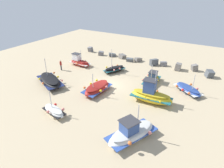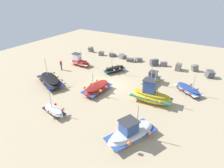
# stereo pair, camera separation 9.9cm
# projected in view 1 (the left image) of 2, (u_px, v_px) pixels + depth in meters

# --- Properties ---
(ground_plane) EXTENTS (55.75, 55.75, 0.00)m
(ground_plane) POSITION_uv_depth(u_px,v_px,m) (110.00, 85.00, 26.72)
(ground_plane) COLOR tan
(fishing_boat_0) EXTENTS (5.76, 4.15, 3.56)m
(fishing_boat_0) POSITION_uv_depth(u_px,v_px,m) (50.00, 81.00, 26.61)
(fishing_boat_0) COLOR black
(fishing_boat_0) RESTS_ON ground_plane
(fishing_boat_1) EXTENTS (5.03, 2.25, 4.02)m
(fishing_boat_1) POSITION_uv_depth(u_px,v_px,m) (151.00, 95.00, 22.50)
(fishing_boat_1) COLOR gold
(fishing_boat_1) RESTS_ON ground_plane
(fishing_boat_2) EXTENTS (3.98, 1.93, 2.75)m
(fishing_boat_2) POSITION_uv_depth(u_px,v_px,m) (79.00, 62.00, 33.02)
(fishing_boat_2) COLOR maroon
(fishing_boat_2) RESTS_ON ground_plane
(fishing_boat_3) EXTENTS (2.76, 3.83, 3.88)m
(fishing_boat_3) POSITION_uv_depth(u_px,v_px,m) (114.00, 69.00, 30.49)
(fishing_boat_3) COLOR black
(fishing_boat_3) RESTS_ON ground_plane
(fishing_boat_4) EXTENTS (3.70, 5.31, 3.35)m
(fishing_boat_4) POSITION_uv_depth(u_px,v_px,m) (131.00, 133.00, 17.13)
(fishing_boat_4) COLOR white
(fishing_boat_4) RESTS_ON ground_plane
(fishing_boat_5) EXTENTS (2.10, 3.95, 2.83)m
(fishing_boat_5) POSITION_uv_depth(u_px,v_px,m) (152.00, 79.00, 27.13)
(fishing_boat_5) COLOR gold
(fishing_boat_5) RESTS_ON ground_plane
(fishing_boat_6) EXTENTS (4.18, 3.66, 2.79)m
(fishing_boat_6) POSITION_uv_depth(u_px,v_px,m) (188.00, 89.00, 24.78)
(fishing_boat_6) COLOR #2D4C9E
(fishing_boat_6) RESTS_ON ground_plane
(fishing_boat_7) EXTENTS (2.49, 4.49, 2.93)m
(fishing_boat_7) POSITION_uv_depth(u_px,v_px,m) (97.00, 88.00, 24.70)
(fishing_boat_7) COLOR maroon
(fishing_boat_7) RESTS_ON ground_plane
(fishing_boat_8) EXTENTS (3.26, 1.81, 2.79)m
(fishing_boat_8) POSITION_uv_depth(u_px,v_px,m) (54.00, 111.00, 20.47)
(fishing_boat_8) COLOR white
(fishing_boat_8) RESTS_ON ground_plane
(person_walking) EXTENTS (0.32, 0.32, 1.66)m
(person_walking) POSITION_uv_depth(u_px,v_px,m) (61.00, 65.00, 31.03)
(person_walking) COLOR #2D2D38
(person_walking) RESTS_ON ground_plane
(breakwater_rocks) EXTENTS (23.88, 2.71, 1.39)m
(breakwater_rocks) POSITION_uv_depth(u_px,v_px,m) (147.00, 61.00, 33.96)
(breakwater_rocks) COLOR slate
(breakwater_rocks) RESTS_ON ground_plane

